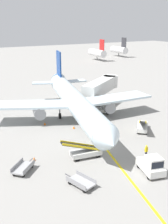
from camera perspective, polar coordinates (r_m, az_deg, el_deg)
ground_plane at (r=36.40m, az=4.08°, el=-7.58°), size 300.00×300.00×0.00m
taxi_line_yellow at (r=40.98m, az=2.02°, el=-4.44°), size 19.97×77.61×0.01m
airliner at (r=45.20m, az=-2.06°, el=2.37°), size 27.90×34.90×10.10m
jet_bridge at (r=55.41m, az=3.90°, el=5.50°), size 11.93×9.37×4.85m
pushback_tug at (r=31.26m, az=13.91°, el=-10.72°), size 2.76×3.97×2.20m
baggage_tug_near_wing at (r=49.37m, az=4.18°, el=0.71°), size 2.73×2.32×2.10m
belt_loader_forward_hold at (r=33.75m, az=0.19°, el=-8.26°), size 5.14×2.05×2.59m
belt_loader_aft_hold at (r=42.53m, az=12.10°, el=-2.86°), size 4.31×4.52×2.59m
baggage_cart_loaded at (r=28.57m, az=-0.68°, el=-14.37°), size 2.29×3.83×0.94m
baggage_cart_empty_trailing at (r=31.72m, az=-12.58°, el=-11.25°), size 3.25×3.21×0.94m
ground_crew_marshaller at (r=34.40m, az=12.84°, el=-7.96°), size 0.36×0.24×1.70m
safety_cone_nose_left at (r=42.61m, az=-2.14°, el=-3.21°), size 0.36×0.36×0.44m
safety_cone_nose_right at (r=44.54m, az=-8.17°, el=-2.41°), size 0.36×0.36×0.44m
safety_cone_wingtip_left at (r=33.85m, az=-10.36°, el=-9.56°), size 0.36×0.36×0.44m
distant_aircraft_mid_right at (r=117.35m, az=2.79°, el=12.25°), size 3.00×10.10×8.80m
distant_aircraft_far_right at (r=130.91m, az=7.32°, el=12.78°), size 3.00×10.10×8.80m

